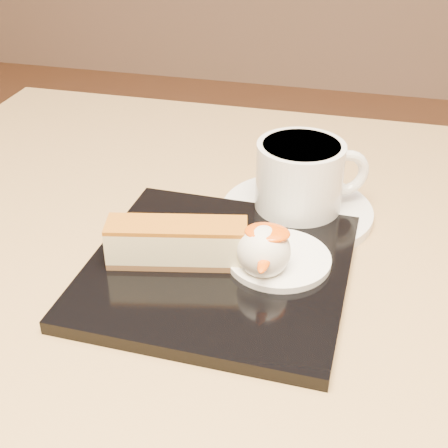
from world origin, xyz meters
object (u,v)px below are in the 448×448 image
(table, at_px, (215,408))
(dessert_plate, at_px, (218,269))
(coffee_cup, at_px, (302,176))
(saucer, at_px, (297,212))
(cheesecake, at_px, (177,243))
(ice_cream_scoop, at_px, (264,251))

(table, distance_m, dessert_plate, 0.16)
(coffee_cup, bearing_deg, saucer, 180.00)
(table, bearing_deg, cheesecake, 167.04)
(table, relative_size, coffee_cup, 7.34)
(cheesecake, height_order, coffee_cup, coffee_cup)
(saucer, bearing_deg, table, -112.65)
(cheesecake, height_order, ice_cream_scoop, ice_cream_scoop)
(saucer, distance_m, coffee_cup, 0.04)
(table, bearing_deg, dessert_plate, 85.44)
(table, relative_size, cheesecake, 6.52)
(cheesecake, bearing_deg, dessert_plate, -3.79)
(dessert_plate, bearing_deg, ice_cream_scoop, -7.13)
(dessert_plate, distance_m, saucer, 0.13)
(cheesecake, xyz_separation_m, coffee_cup, (0.09, 0.12, 0.01))
(ice_cream_scoop, distance_m, coffee_cup, 0.12)
(dessert_plate, relative_size, coffee_cup, 2.02)
(table, height_order, ice_cream_scoop, ice_cream_scoop)
(dessert_plate, xyz_separation_m, ice_cream_scoop, (0.04, -0.01, 0.03))
(coffee_cup, bearing_deg, ice_cream_scoop, -120.91)
(dessert_plate, height_order, ice_cream_scoop, ice_cream_scoop)
(cheesecake, bearing_deg, ice_cream_scoop, -11.92)
(table, height_order, dessert_plate, dessert_plate)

